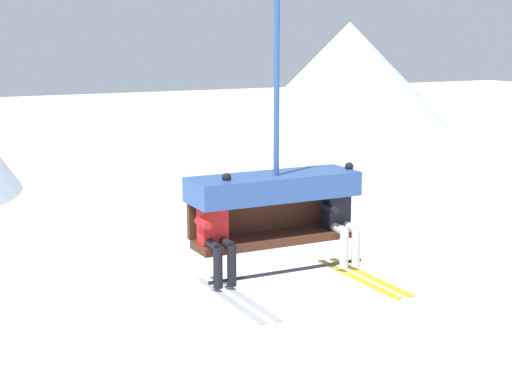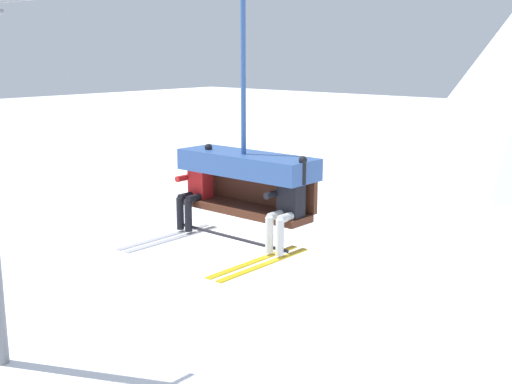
% 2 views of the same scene
% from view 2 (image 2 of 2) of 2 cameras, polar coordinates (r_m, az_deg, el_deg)
% --- Properties ---
extents(chairlift_chair, '(2.15, 0.74, 3.57)m').
position_cam_2_polar(chairlift_chair, '(9.09, -0.79, 1.79)').
color(chairlift_chair, '#512819').
extents(skier_red, '(0.48, 1.70, 1.34)m').
position_cam_2_polar(skier_red, '(9.59, -5.48, 0.46)').
color(skier_red, red).
extents(skier_black, '(0.48, 1.70, 1.34)m').
position_cam_2_polar(skier_black, '(8.45, 2.64, -1.12)').
color(skier_black, black).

